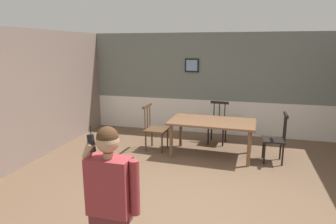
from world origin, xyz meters
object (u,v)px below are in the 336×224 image
(dining_table, at_px, (212,125))
(chair_by_doorway, at_px, (276,139))
(chair_at_table_head, at_px, (218,124))
(person_figure, at_px, (111,199))
(chair_near_window, at_px, (155,128))

(dining_table, xyz_separation_m, chair_by_doorway, (1.26, -0.04, -0.19))
(chair_at_table_head, height_order, person_figure, person_figure)
(chair_near_window, relative_size, person_figure, 0.63)
(dining_table, distance_m, chair_near_window, 1.28)
(chair_near_window, height_order, person_figure, person_figure)
(dining_table, height_order, chair_near_window, chair_near_window)
(person_figure, bearing_deg, dining_table, -97.05)
(chair_by_doorway, relative_size, chair_at_table_head, 1.02)
(dining_table, distance_m, chair_by_doorway, 1.28)
(dining_table, relative_size, chair_near_window, 1.76)
(chair_at_table_head, relative_size, person_figure, 0.61)
(chair_near_window, distance_m, person_figure, 3.90)
(dining_table, distance_m, chair_at_table_head, 0.90)
(chair_at_table_head, distance_m, person_figure, 4.67)
(chair_near_window, bearing_deg, chair_by_doorway, 91.19)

